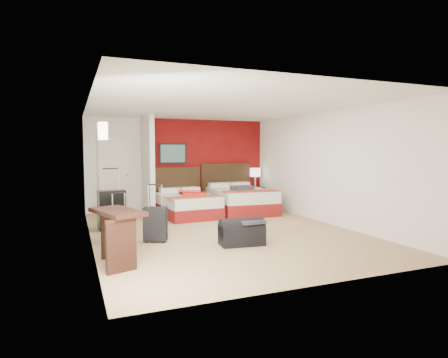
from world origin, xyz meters
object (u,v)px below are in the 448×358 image
nightstand (255,197)px  duffel_bag (242,234)px  suitcase_black (112,211)px  suitcase_navy (119,225)px  bed_left (187,206)px  red_suitcase_open (192,193)px  desk (118,237)px  suitcase_charcoal (155,225)px  table_lamp (255,178)px  bed_right (241,201)px

nightstand → duffel_bag: 4.57m
suitcase_black → suitcase_navy: 0.99m
bed_left → red_suitcase_open: red_suitcase_open is taller
nightstand → desk: desk is taller
red_suitcase_open → desk: bearing=-100.6°
red_suitcase_open → bed_left: bearing=157.1°
red_suitcase_open → suitcase_charcoal: 2.64m
table_lamp → desk: bearing=-135.4°
suitcase_black → duffel_bag: (1.96, -2.14, -0.20)m
bed_right → red_suitcase_open: 1.44m
duffel_bag → suitcase_charcoal: bearing=156.2°
red_suitcase_open → suitcase_charcoal: (-1.38, -2.24, -0.28)m
nightstand → suitcase_navy: nightstand is taller
bed_right → nightstand: (0.82, 0.78, -0.02)m
desk → red_suitcase_open: bearing=38.6°
bed_right → duffel_bag: bearing=-110.9°
bed_left → nightstand: nightstand is taller
nightstand → table_lamp: size_ratio=1.03×
nightstand → desk: bearing=-141.3°
suitcase_charcoal → duffel_bag: bearing=-8.1°
red_suitcase_open → table_lamp: 2.44m
suitcase_navy → desk: (-0.19, -1.50, 0.12)m
suitcase_charcoal → duffel_bag: (1.34, -0.77, -0.11)m
red_suitcase_open → suitcase_navy: (-1.97, -1.86, -0.31)m
suitcase_charcoal → suitcase_navy: suitcase_charcoal is taller
red_suitcase_open → duffel_bag: size_ratio=1.01×
table_lamp → suitcase_navy: (-4.19, -2.82, -0.57)m
duffel_bag → table_lamp: bearing=66.6°
red_suitcase_open → table_lamp: (2.22, 0.96, 0.26)m
nightstand → duffel_bag: (-2.26, -3.98, -0.09)m
bed_right → suitcase_black: size_ratio=2.55×
table_lamp → duffel_bag: (-2.26, -3.98, -0.65)m
suitcase_black → desk: size_ratio=0.83×
nightstand → table_lamp: (0.00, 0.00, 0.56)m
bed_right → red_suitcase_open: size_ratio=2.64×
bed_left → duffel_bag: size_ratio=2.35×
bed_left → nightstand: size_ratio=3.12×
bed_left → bed_right: bed_right is taller
duffel_bag → nightstand: bearing=66.6°
bed_left → desk: (-2.05, -3.45, 0.13)m
suitcase_navy → desk: size_ratio=0.58×
suitcase_navy → suitcase_charcoal: bearing=-52.1°
red_suitcase_open → duffel_bag: (-0.04, -3.01, -0.39)m
bed_right → suitcase_navy: bearing=-145.5°
suitcase_black → suitcase_navy: size_ratio=1.44×
bed_left → suitcase_navy: size_ratio=3.23×
red_suitcase_open → duffel_bag: bearing=-68.6°
desk → bed_left: bearing=40.6°
bed_right → desk: desk is taller
suitcase_charcoal → desk: 1.36m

